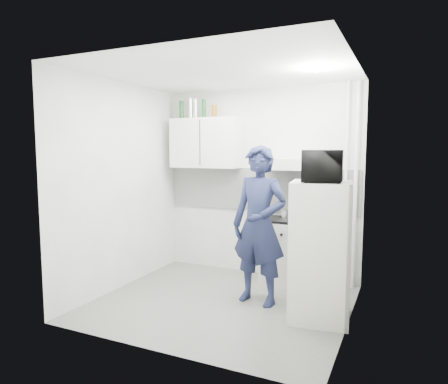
% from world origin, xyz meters
% --- Properties ---
extents(floor, '(2.80, 2.80, 0.00)m').
position_xyz_m(floor, '(0.00, 0.00, 0.00)').
color(floor, '#64645E').
rests_on(floor, ground).
extents(ceiling, '(2.80, 2.80, 0.00)m').
position_xyz_m(ceiling, '(0.00, 0.00, 2.60)').
color(ceiling, white).
rests_on(ceiling, wall_back).
extents(wall_back, '(2.80, 0.00, 2.80)m').
position_xyz_m(wall_back, '(0.00, 1.25, 1.30)').
color(wall_back, silver).
rests_on(wall_back, floor).
extents(wall_left, '(0.00, 2.60, 2.60)m').
position_xyz_m(wall_left, '(-1.40, 0.00, 1.30)').
color(wall_left, silver).
rests_on(wall_left, floor).
extents(wall_right, '(0.00, 2.60, 2.60)m').
position_xyz_m(wall_right, '(1.40, 0.00, 1.30)').
color(wall_right, silver).
rests_on(wall_right, floor).
extents(person, '(0.71, 0.52, 1.80)m').
position_xyz_m(person, '(0.38, 0.20, 0.90)').
color(person, '#1A1F3E').
rests_on(person, floor).
extents(stove, '(0.51, 0.51, 0.82)m').
position_xyz_m(stove, '(0.43, 1.00, 0.41)').
color(stove, silver).
rests_on(stove, floor).
extents(fridge, '(0.68, 0.68, 1.43)m').
position_xyz_m(fridge, '(1.10, 0.04, 0.72)').
color(fridge, white).
rests_on(fridge, floor).
extents(stove_top, '(0.49, 0.49, 0.03)m').
position_xyz_m(stove_top, '(0.43, 1.00, 0.84)').
color(stove_top, black).
rests_on(stove_top, stove).
extents(saucepan, '(0.19, 0.19, 0.10)m').
position_xyz_m(saucepan, '(0.48, 1.06, 0.91)').
color(saucepan, silver).
rests_on(saucepan, stove_top).
extents(microwave, '(0.64, 0.49, 0.32)m').
position_xyz_m(microwave, '(1.10, 0.04, 1.59)').
color(microwave, black).
rests_on(microwave, fridge).
extents(bottle_a, '(0.06, 0.06, 0.26)m').
position_xyz_m(bottle_a, '(-1.15, 1.07, 2.33)').
color(bottle_a, '#144C1E').
rests_on(bottle_a, upper_cabinet).
extents(bottle_b, '(0.08, 0.08, 0.29)m').
position_xyz_m(bottle_b, '(-1.00, 1.07, 2.35)').
color(bottle_b, silver).
rests_on(bottle_b, upper_cabinet).
extents(bottle_c, '(0.07, 0.07, 0.27)m').
position_xyz_m(bottle_c, '(-0.92, 1.07, 2.34)').
color(bottle_c, silver).
rests_on(bottle_c, upper_cabinet).
extents(bottle_d, '(0.06, 0.06, 0.27)m').
position_xyz_m(bottle_d, '(-0.78, 1.07, 2.33)').
color(bottle_d, '#144C1E').
rests_on(bottle_d, upper_cabinet).
extents(canister_a, '(0.07, 0.07, 0.18)m').
position_xyz_m(canister_a, '(-0.61, 1.07, 2.29)').
color(canister_a, brown).
rests_on(canister_a, upper_cabinet).
extents(upper_cabinet, '(1.00, 0.35, 0.70)m').
position_xyz_m(upper_cabinet, '(-0.75, 1.07, 1.85)').
color(upper_cabinet, white).
rests_on(upper_cabinet, wall_back).
extents(range_hood, '(0.60, 0.50, 0.14)m').
position_xyz_m(range_hood, '(0.45, 1.00, 1.57)').
color(range_hood, silver).
rests_on(range_hood, wall_back).
extents(backsplash, '(2.74, 0.03, 0.60)m').
position_xyz_m(backsplash, '(0.00, 1.24, 1.20)').
color(backsplash, white).
rests_on(backsplash, wall_back).
extents(pipe_a, '(0.05, 0.05, 2.60)m').
position_xyz_m(pipe_a, '(1.30, 1.17, 1.30)').
color(pipe_a, silver).
rests_on(pipe_a, floor).
extents(pipe_b, '(0.04, 0.04, 2.60)m').
position_xyz_m(pipe_b, '(1.18, 1.17, 1.30)').
color(pipe_b, silver).
rests_on(pipe_b, floor).
extents(ceiling_spot_fixture, '(0.10, 0.10, 0.02)m').
position_xyz_m(ceiling_spot_fixture, '(1.00, 0.20, 2.57)').
color(ceiling_spot_fixture, white).
rests_on(ceiling_spot_fixture, ceiling).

